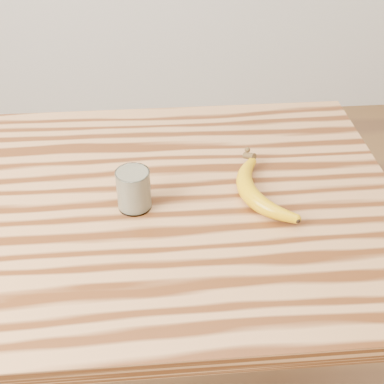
{
  "coord_description": "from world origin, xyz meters",
  "views": [
    {
      "loc": [
        0.09,
        -0.89,
        1.59
      ],
      "look_at": [
        0.16,
        -0.02,
        0.93
      ],
      "focal_mm": 50.0,
      "sensor_mm": 36.0,
      "label": 1
    }
  ],
  "objects": [
    {
      "name": "table",
      "position": [
        0.0,
        0.0,
        0.77
      ],
      "size": [
        1.2,
        0.8,
        0.9
      ],
      "color": "#AA7344",
      "rests_on": "ground"
    },
    {
      "name": "smoothie_glass",
      "position": [
        0.04,
        -0.02,
        0.94
      ],
      "size": [
        0.07,
        0.07,
        0.09
      ],
      "color": "white",
      "rests_on": "table"
    },
    {
      "name": "banana",
      "position": [
        0.28,
        -0.02,
        0.92
      ],
      "size": [
        0.19,
        0.33,
        0.04
      ],
      "primitive_type": null,
      "rotation": [
        0.0,
        0.0,
        0.25
      ],
      "color": "#C99107",
      "rests_on": "table"
    }
  ]
}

